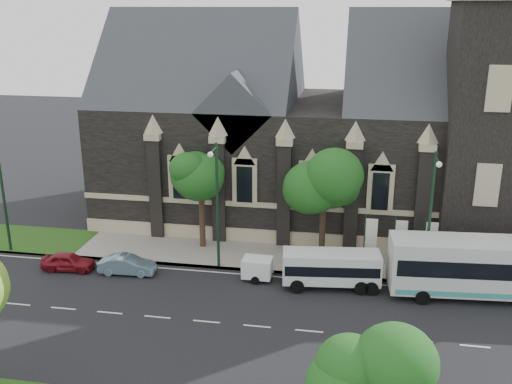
% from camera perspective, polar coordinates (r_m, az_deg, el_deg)
% --- Properties ---
extents(ground, '(160.00, 160.00, 0.00)m').
position_cam_1_polar(ground, '(34.22, 0.10, -13.07)').
color(ground, black).
rests_on(ground, ground).
extents(sidewalk, '(80.00, 5.00, 0.15)m').
position_cam_1_polar(sidewalk, '(42.52, 2.29, -6.47)').
color(sidewalk, gray).
rests_on(sidewalk, ground).
extents(museum, '(40.00, 17.70, 29.90)m').
position_cam_1_polar(museum, '(48.62, 9.92, 6.43)').
color(museum, black).
rests_on(museum, ground).
extents(tree_park_east, '(3.40, 3.40, 6.28)m').
position_cam_1_polar(tree_park_east, '(23.54, 11.58, -16.02)').
color(tree_park_east, black).
rests_on(tree_park_east, ground).
extents(tree_walk_right, '(4.08, 4.08, 7.80)m').
position_cam_1_polar(tree_walk_right, '(41.38, 7.03, 1.20)').
color(tree_walk_right, black).
rests_on(tree_walk_right, ground).
extents(tree_walk_left, '(3.91, 3.91, 7.64)m').
position_cam_1_polar(tree_walk_left, '(42.74, -5.12, 1.69)').
color(tree_walk_left, black).
rests_on(tree_walk_left, ground).
extents(street_lamp_near, '(0.36, 1.88, 9.00)m').
position_cam_1_polar(street_lamp_near, '(38.45, 16.84, -1.87)').
color(street_lamp_near, black).
rests_on(street_lamp_near, ground).
extents(street_lamp_mid, '(0.36, 1.88, 9.00)m').
position_cam_1_polar(street_lamp_mid, '(39.16, -3.90, -0.76)').
color(street_lamp_mid, black).
rests_on(street_lamp_mid, ground).
extents(street_lamp_far, '(0.36, 1.88, 9.00)m').
position_cam_1_polar(street_lamp_far, '(45.57, -23.85, 0.41)').
color(street_lamp_far, black).
rests_on(street_lamp_far, ground).
extents(banner_flag_left, '(0.90, 0.10, 4.00)m').
position_cam_1_polar(banner_flag_left, '(40.88, 11.03, -4.32)').
color(banner_flag_left, black).
rests_on(banner_flag_left, ground).
extents(banner_flag_center, '(0.90, 0.10, 4.00)m').
position_cam_1_polar(banner_flag_center, '(40.99, 13.83, -4.46)').
color(banner_flag_center, black).
rests_on(banner_flag_center, ground).
extents(banner_flag_right, '(0.90, 0.10, 4.00)m').
position_cam_1_polar(banner_flag_right, '(41.20, 16.61, -4.58)').
color(banner_flag_right, black).
rests_on(banner_flag_right, ground).
extents(tour_coach, '(13.20, 3.79, 3.80)m').
position_cam_1_polar(tour_coach, '(39.31, 22.56, -6.86)').
color(tour_coach, silver).
rests_on(tour_coach, ground).
extents(shuttle_bus, '(6.47, 2.88, 2.43)m').
position_cam_1_polar(shuttle_bus, '(38.22, 7.46, -7.34)').
color(shuttle_bus, silver).
rests_on(shuttle_bus, ground).
extents(box_trailer, '(2.85, 1.68, 1.51)m').
position_cam_1_polar(box_trailer, '(39.13, 0.14, -7.45)').
color(box_trailer, silver).
rests_on(box_trailer, ground).
extents(sedan, '(3.96, 1.57, 1.28)m').
position_cam_1_polar(sedan, '(41.00, -12.54, -7.01)').
color(sedan, '#7090A2').
rests_on(sedan, ground).
extents(car_far_red, '(3.76, 1.71, 1.25)m').
position_cam_1_polar(car_far_red, '(42.63, -17.99, -6.52)').
color(car_far_red, maroon).
rests_on(car_far_red, ground).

